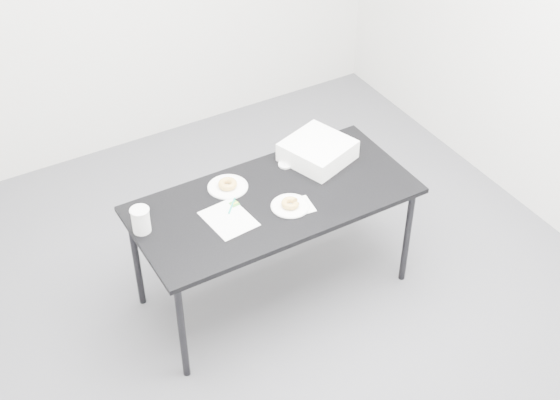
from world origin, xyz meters
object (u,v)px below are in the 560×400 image
scorecard (229,219)px  plate_far (228,187)px  plate_near (290,206)px  donut_far (228,184)px  pen (232,206)px  donut_near (290,203)px  bakery_box (318,151)px  coffee_cup (141,220)px  table (274,205)px

scorecard → plate_far: bearing=58.2°
plate_near → donut_far: bearing=123.8°
pen → donut_far: (0.06, 0.16, 0.02)m
pen → donut_near: size_ratio=1.32×
donut_near → bakery_box: bakery_box is taller
pen → bakery_box: size_ratio=0.38×
plate_near → plate_far: (-0.21, 0.31, -0.00)m
donut_near → plate_near: bearing=0.0°
donut_far → bakery_box: bearing=-2.2°
pen → plate_far: size_ratio=0.58×
coffee_cup → scorecard: bearing=-18.3°
pen → coffee_cup: size_ratio=0.91×
plate_near → donut_far: size_ratio=2.00×
donut_near → plate_far: (-0.21, 0.31, -0.02)m
pen → donut_far: 0.17m
pen → bakery_box: bakery_box is taller
donut_far → pen: bearing=-109.7°
plate_far → donut_far: donut_far is taller
scorecard → donut_near: size_ratio=2.85×
scorecard → plate_near: size_ratio=1.34×
scorecard → plate_far: 0.26m
plate_near → bakery_box: bearing=39.6°
table → plate_near: 0.13m
plate_near → coffee_cup: bearing=164.0°
pen → plate_near: 0.30m
plate_near → donut_near: donut_near is taller
plate_far → bakery_box: 0.56m
scorecard → donut_near: 0.33m
scorecard → coffee_cup: (-0.42, 0.14, 0.07)m
pen → bakery_box: (0.61, 0.13, 0.05)m
donut_far → coffee_cup: (-0.53, -0.10, 0.05)m
pen → plate_near: bearing=-79.2°
table → coffee_cup: 0.72m
pen → plate_far: (0.06, 0.16, -0.00)m
plate_far → coffee_cup: coffee_cup is taller
plate_near → donut_far: 0.37m
bakery_box → donut_far: bearing=159.0°
scorecard → donut_near: bearing=-18.6°
coffee_cup → table: bearing=-8.4°
pen → coffee_cup: coffee_cup is taller
plate_near → coffee_cup: size_ratio=1.47×
scorecard → plate_near: bearing=-18.6°
table → coffee_cup: (-0.70, 0.10, 0.12)m
scorecard → donut_far: donut_far is taller
pen → donut_near: 0.30m
donut_near → donut_far: 0.37m
table → bakery_box: (0.38, 0.18, 0.11)m
scorecard → plate_far: (0.12, 0.24, 0.00)m
plate_far → donut_far: 0.02m
coffee_cup → donut_near: bearing=-16.0°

